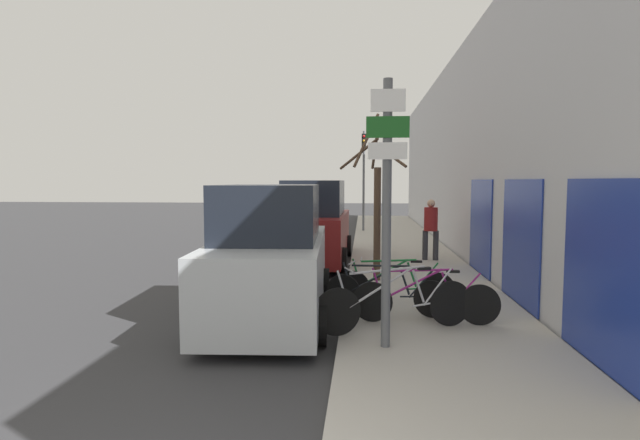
{
  "coord_description": "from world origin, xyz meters",
  "views": [
    {
      "loc": [
        1.35,
        -2.5,
        2.42
      ],
      "look_at": [
        0.55,
        6.66,
        1.7
      ],
      "focal_mm": 28.0,
      "sensor_mm": 36.0,
      "label": 1
    }
  ],
  "objects_px": {
    "bicycle_1": "(425,300)",
    "street_tree": "(376,207)",
    "bicycle_0": "(396,304)",
    "bicycle_2": "(387,292)",
    "parked_car_0": "(271,259)",
    "traffic_light": "(364,167)",
    "pedestrian_near": "(431,225)",
    "bicycle_3": "(395,286)",
    "parked_car_1": "(315,226)",
    "signpost": "(387,204)"
  },
  "relations": [
    {
      "from": "bicycle_0",
      "to": "bicycle_1",
      "type": "distance_m",
      "value": 0.66
    },
    {
      "from": "bicycle_2",
      "to": "traffic_light",
      "type": "distance_m",
      "value": 14.5
    },
    {
      "from": "signpost",
      "to": "parked_car_1",
      "type": "distance_m",
      "value": 7.9
    },
    {
      "from": "bicycle_3",
      "to": "bicycle_0",
      "type": "bearing_deg",
      "value": 179.15
    },
    {
      "from": "parked_car_1",
      "to": "bicycle_2",
      "type": "bearing_deg",
      "value": -72.32
    },
    {
      "from": "bicycle_3",
      "to": "traffic_light",
      "type": "height_order",
      "value": "traffic_light"
    },
    {
      "from": "pedestrian_near",
      "to": "bicycle_3",
      "type": "bearing_deg",
      "value": -92.41
    },
    {
      "from": "bicycle_1",
      "to": "traffic_light",
      "type": "bearing_deg",
      "value": 5.71
    },
    {
      "from": "bicycle_1",
      "to": "traffic_light",
      "type": "distance_m",
      "value": 15.06
    },
    {
      "from": "bicycle_3",
      "to": "traffic_light",
      "type": "relative_size",
      "value": 0.48
    },
    {
      "from": "bicycle_2",
      "to": "bicycle_3",
      "type": "bearing_deg",
      "value": -2.49
    },
    {
      "from": "signpost",
      "to": "bicycle_1",
      "type": "height_order",
      "value": "signpost"
    },
    {
      "from": "bicycle_1",
      "to": "pedestrian_near",
      "type": "height_order",
      "value": "pedestrian_near"
    },
    {
      "from": "bicycle_0",
      "to": "parked_car_0",
      "type": "relative_size",
      "value": 0.5
    },
    {
      "from": "signpost",
      "to": "pedestrian_near",
      "type": "xyz_separation_m",
      "value": [
        1.61,
        7.68,
        -0.95
      ]
    },
    {
      "from": "bicycle_0",
      "to": "bicycle_2",
      "type": "relative_size",
      "value": 1.15
    },
    {
      "from": "bicycle_2",
      "to": "bicycle_3",
      "type": "relative_size",
      "value": 0.98
    },
    {
      "from": "traffic_light",
      "to": "bicycle_3",
      "type": "bearing_deg",
      "value": -87.6
    },
    {
      "from": "bicycle_1",
      "to": "pedestrian_near",
      "type": "distance_m",
      "value": 6.6
    },
    {
      "from": "bicycle_2",
      "to": "traffic_light",
      "type": "xyz_separation_m",
      "value": [
        -0.4,
        14.28,
        2.51
      ]
    },
    {
      "from": "parked_car_1",
      "to": "bicycle_1",
      "type": "bearing_deg",
      "value": -68.96
    },
    {
      "from": "bicycle_0",
      "to": "parked_car_0",
      "type": "xyz_separation_m",
      "value": [
        -2.1,
        1.03,
        0.49
      ]
    },
    {
      "from": "signpost",
      "to": "parked_car_0",
      "type": "distance_m",
      "value": 2.81
    },
    {
      "from": "parked_car_0",
      "to": "traffic_light",
      "type": "height_order",
      "value": "traffic_light"
    },
    {
      "from": "bicycle_0",
      "to": "pedestrian_near",
      "type": "height_order",
      "value": "pedestrian_near"
    },
    {
      "from": "bicycle_2",
      "to": "pedestrian_near",
      "type": "bearing_deg",
      "value": 0.84
    },
    {
      "from": "bicycle_0",
      "to": "bicycle_1",
      "type": "bearing_deg",
      "value": -69.33
    },
    {
      "from": "parked_car_0",
      "to": "pedestrian_near",
      "type": "relative_size",
      "value": 2.79
    },
    {
      "from": "bicycle_2",
      "to": "pedestrian_near",
      "type": "relative_size",
      "value": 1.21
    },
    {
      "from": "parked_car_1",
      "to": "street_tree",
      "type": "bearing_deg",
      "value": -60.08
    },
    {
      "from": "signpost",
      "to": "bicycle_0",
      "type": "relative_size",
      "value": 1.5
    },
    {
      "from": "bicycle_1",
      "to": "street_tree",
      "type": "bearing_deg",
      "value": 13.58
    },
    {
      "from": "bicycle_2",
      "to": "pedestrian_near",
      "type": "height_order",
      "value": "pedestrian_near"
    },
    {
      "from": "bicycle_0",
      "to": "bicycle_3",
      "type": "bearing_deg",
      "value": -23.48
    },
    {
      "from": "bicycle_1",
      "to": "bicycle_3",
      "type": "bearing_deg",
      "value": 23.05
    },
    {
      "from": "parked_car_0",
      "to": "traffic_light",
      "type": "distance_m",
      "value": 14.45
    },
    {
      "from": "pedestrian_near",
      "to": "bicycle_0",
      "type": "bearing_deg",
      "value": -90.05
    },
    {
      "from": "bicycle_1",
      "to": "bicycle_3",
      "type": "xyz_separation_m",
      "value": [
        -0.42,
        1.08,
        -0.01
      ]
    },
    {
      "from": "bicycle_2",
      "to": "parked_car_0",
      "type": "xyz_separation_m",
      "value": [
        -2.01,
        0.06,
        0.54
      ]
    },
    {
      "from": "pedestrian_near",
      "to": "traffic_light",
      "type": "relative_size",
      "value": 0.39
    },
    {
      "from": "parked_car_0",
      "to": "bicycle_2",
      "type": "bearing_deg",
      "value": -4.83
    },
    {
      "from": "bicycle_0",
      "to": "parked_car_1",
      "type": "relative_size",
      "value": 0.51
    },
    {
      "from": "bicycle_0",
      "to": "bicycle_1",
      "type": "relative_size",
      "value": 1.04
    },
    {
      "from": "signpost",
      "to": "traffic_light",
      "type": "height_order",
      "value": "traffic_light"
    },
    {
      "from": "bicycle_2",
      "to": "parked_car_0",
      "type": "height_order",
      "value": "parked_car_0"
    },
    {
      "from": "bicycle_0",
      "to": "parked_car_1",
      "type": "bearing_deg",
      "value": -5.19
    },
    {
      "from": "pedestrian_near",
      "to": "parked_car_1",
      "type": "bearing_deg",
      "value": -167.83
    },
    {
      "from": "bicycle_1",
      "to": "parked_car_0",
      "type": "relative_size",
      "value": 0.48
    },
    {
      "from": "bicycle_1",
      "to": "bicycle_3",
      "type": "height_order",
      "value": "bicycle_1"
    },
    {
      "from": "traffic_light",
      "to": "bicycle_2",
      "type": "bearing_deg",
      "value": -88.38
    }
  ]
}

